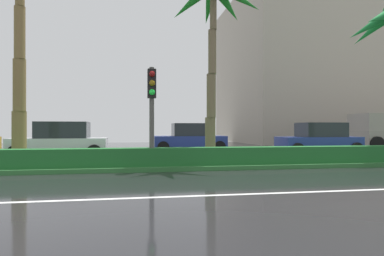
{
  "coord_description": "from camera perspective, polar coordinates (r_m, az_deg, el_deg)",
  "views": [
    {
      "loc": [
        4.06,
        -4.96,
        1.4
      ],
      "look_at": [
        7.19,
        12.7,
        1.43
      ],
      "focal_mm": 31.9,
      "sensor_mm": 36.0,
      "label": 1
    }
  ],
  "objects": [
    {
      "name": "ground_plane",
      "position": [
        14.61,
        -26.28,
        -5.79
      ],
      "size": [
        90.0,
        42.0,
        0.1
      ],
      "primitive_type": "cube",
      "color": "black"
    },
    {
      "name": "median_hedge",
      "position": [
        12.29,
        -29.41,
        -4.53
      ],
      "size": [
        76.5,
        0.7,
        0.6
      ],
      "color": "#1E6028",
      "rests_on": "median_strip"
    },
    {
      "name": "palm_tree_centre",
      "position": [
        13.94,
        3.5,
        19.94
      ],
      "size": [
        4.06,
        3.99,
        7.31
      ],
      "color": "brown",
      "rests_on": "median_strip"
    },
    {
      "name": "car_in_traffic_third",
      "position": [
        17.08,
        -21.08,
        -2.03
      ],
      "size": [
        4.3,
        2.02,
        1.72
      ],
      "rotation": [
        0.0,
        0.0,
        3.14
      ],
      "color": "silver",
      "rests_on": "ground_plane"
    },
    {
      "name": "car_in_traffic_fifth",
      "position": [
        19.61,
        20.47,
        -1.78
      ],
      "size": [
        4.3,
        2.02,
        1.72
      ],
      "rotation": [
        0.0,
        0.0,
        3.14
      ],
      "color": "navy",
      "rests_on": "ground_plane"
    },
    {
      "name": "building_far_right",
      "position": [
        40.83,
        21.85,
        8.57
      ],
      "size": [
        21.48,
        15.76,
        15.09
      ],
      "color": "#A89E8E",
      "rests_on": "ground_plane"
    },
    {
      "name": "traffic_signal_median_right",
      "position": [
        11.52,
        -6.74,
        5.01
      ],
      "size": [
        0.28,
        0.43,
        3.31
      ],
      "color": "#4C4C47",
      "rests_on": "median_strip"
    },
    {
      "name": "car_in_traffic_fourth",
      "position": [
        20.53,
        -0.31,
        -1.71
      ],
      "size": [
        4.3,
        2.02,
        1.72
      ],
      "rotation": [
        0.0,
        0.0,
        3.14
      ],
      "color": "navy",
      "rests_on": "ground_plane"
    },
    {
      "name": "median_strip",
      "position": [
        13.64,
        -27.45,
        -5.67
      ],
      "size": [
        85.5,
        4.0,
        0.15
      ],
      "primitive_type": "cube",
      "color": "#2D6B33",
      "rests_on": "ground_plane"
    }
  ]
}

